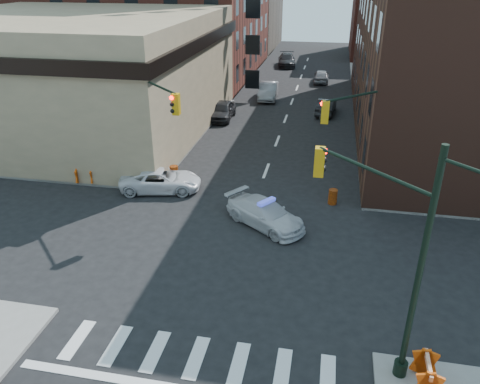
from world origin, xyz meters
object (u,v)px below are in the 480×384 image
at_px(police_car, 265,214).
at_px(barrel_road, 333,197).
at_px(pedestrian_a, 140,150).
at_px(parked_car_enear, 326,106).
at_px(barricade_se_a, 426,373).
at_px(barricade_nw_a, 116,171).
at_px(pedestrian_b, 109,154).
at_px(barrel_bank, 174,173).
at_px(pickup, 161,180).
at_px(parked_car_wfar, 268,91).
at_px(parked_car_wnear, 222,110).

distance_m(police_car, barrel_road, 4.67).
bearing_deg(pedestrian_a, parked_car_enear, 88.96).
relative_size(pedestrian_a, barricade_se_a, 1.37).
distance_m(police_car, barricade_se_a, 11.49).
distance_m(pedestrian_a, barrel_road, 13.47).
relative_size(police_car, barricade_se_a, 3.58).
bearing_deg(barricade_se_a, barricade_nw_a, 52.48).
xyz_separation_m(pedestrian_b, barrel_bank, (4.69, -0.78, -0.63)).
xyz_separation_m(pickup, barrel_road, (10.20, 0.20, -0.23)).
bearing_deg(pickup, police_car, -125.63).
height_order(parked_car_wfar, barricade_se_a, parked_car_wfar).
distance_m(parked_car_enear, barrel_bank, 19.09).
height_order(pedestrian_a, barricade_nw_a, pedestrian_a).
xyz_separation_m(pedestrian_b, barrel_road, (14.59, -2.17, -0.66)).
bearing_deg(parked_car_wfar, parked_car_wnear, -114.28).
relative_size(parked_car_wfar, barrel_road, 5.67).
bearing_deg(parked_car_enear, parked_car_wfar, -30.55).
bearing_deg(pedestrian_a, barricade_se_a, -6.78).
distance_m(pickup, barrel_bank, 1.63).
relative_size(police_car, parked_car_wfar, 0.93).
bearing_deg(barricade_se_a, parked_car_wnear, 26.50).
height_order(parked_car_wfar, pedestrian_a, pedestrian_a).
relative_size(parked_car_wfar, pedestrian_a, 2.81).
xyz_separation_m(pickup, parked_car_wnear, (0.30, 15.07, 0.11)).
bearing_deg(barricade_nw_a, pickup, -24.34).
bearing_deg(barrel_bank, pickup, -100.68).
height_order(parked_car_wnear, barricade_se_a, parked_car_wnear).
relative_size(pedestrian_a, pedestrian_b, 0.93).
xyz_separation_m(pedestrian_a, pedestrian_b, (-1.58, -1.29, 0.07)).
bearing_deg(pedestrian_b, parked_car_wfar, 49.61).
xyz_separation_m(parked_car_enear, barrel_bank, (-8.94, -16.86, -0.22)).
bearing_deg(pickup, parked_car_wnear, -13.04).
relative_size(police_car, barrel_road, 5.26).
bearing_deg(parked_car_wnear, parked_car_wfar, 67.79).
bearing_deg(police_car, parked_car_wfar, 42.99).
distance_m(barricade_se_a, barricade_nw_a, 21.32).
bearing_deg(barricade_se_a, pedestrian_a, 46.23).
bearing_deg(parked_car_wfar, pickup, -101.30).
height_order(pedestrian_b, barrel_bank, pedestrian_b).
xyz_separation_m(pickup, barrel_bank, (0.30, 1.59, -0.19)).
bearing_deg(pickup, barricade_se_a, -144.88).
xyz_separation_m(police_car, barrel_road, (3.42, 3.18, -0.23)).
relative_size(parked_car_enear, barricade_nw_a, 3.23).
distance_m(pedestrian_a, barricade_nw_a, 2.84).
distance_m(pickup, pedestrian_b, 5.01).
relative_size(pickup, parked_car_wfar, 0.96).
bearing_deg(barricade_nw_a, barrel_road, -12.15).
bearing_deg(pedestrian_a, barrel_bank, 4.39).
xyz_separation_m(parked_car_wnear, barrel_bank, (0.00, -13.48, -0.30)).
relative_size(parked_car_enear, pedestrian_b, 2.21).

